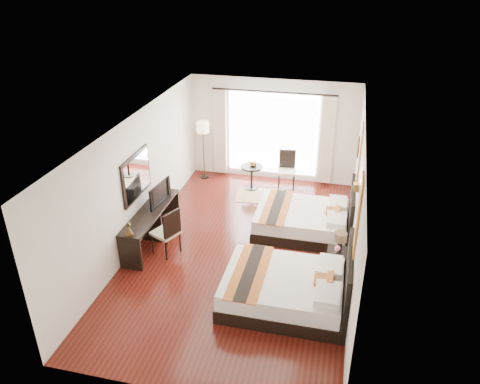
% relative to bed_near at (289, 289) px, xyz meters
% --- Properties ---
extents(floor, '(4.50, 7.50, 0.01)m').
position_rel_bed_near_xyz_m(floor, '(-1.20, 1.44, -0.33)').
color(floor, '#321009').
rests_on(floor, ground).
extents(ceiling, '(4.50, 7.50, 0.02)m').
position_rel_bed_near_xyz_m(ceiling, '(-1.20, 1.44, 2.47)').
color(ceiling, white).
rests_on(ceiling, wall_headboard).
extents(wall_headboard, '(0.01, 7.50, 2.80)m').
position_rel_bed_near_xyz_m(wall_headboard, '(1.04, 1.44, 1.08)').
color(wall_headboard, silver).
rests_on(wall_headboard, floor).
extents(wall_desk, '(0.01, 7.50, 2.80)m').
position_rel_bed_near_xyz_m(wall_desk, '(-3.45, 1.44, 1.08)').
color(wall_desk, silver).
rests_on(wall_desk, floor).
extents(wall_window, '(4.50, 0.01, 2.80)m').
position_rel_bed_near_xyz_m(wall_window, '(-1.20, 5.19, 1.08)').
color(wall_window, silver).
rests_on(wall_window, floor).
extents(wall_entry, '(4.50, 0.01, 2.80)m').
position_rel_bed_near_xyz_m(wall_entry, '(-1.20, -2.30, 1.08)').
color(wall_entry, silver).
rests_on(wall_entry, floor).
extents(window_glass, '(2.40, 0.02, 2.20)m').
position_rel_bed_near_xyz_m(window_glass, '(-1.20, 5.17, 0.98)').
color(window_glass, white).
rests_on(window_glass, wall_window).
extents(sheer_curtain, '(2.30, 0.02, 2.10)m').
position_rel_bed_near_xyz_m(sheer_curtain, '(-1.20, 5.11, 0.98)').
color(sheer_curtain, white).
rests_on(sheer_curtain, wall_window).
extents(drape_left, '(0.35, 0.14, 2.35)m').
position_rel_bed_near_xyz_m(drape_left, '(-2.65, 5.07, 0.96)').
color(drape_left, '#C3B097').
rests_on(drape_left, floor).
extents(drape_right, '(0.35, 0.14, 2.35)m').
position_rel_bed_near_xyz_m(drape_right, '(0.25, 5.07, 0.96)').
color(drape_right, '#C3B097').
rests_on(drape_right, floor).
extents(art_panel_near, '(0.03, 0.50, 1.35)m').
position_rel_bed_near_xyz_m(art_panel_near, '(1.03, -0.00, 1.63)').
color(art_panel_near, maroon).
rests_on(art_panel_near, wall_headboard).
extents(art_panel_far, '(0.03, 0.50, 1.35)m').
position_rel_bed_near_xyz_m(art_panel_far, '(1.03, 2.52, 1.63)').
color(art_panel_far, maroon).
rests_on(art_panel_far, wall_headboard).
extents(wall_sconce, '(0.10, 0.14, 0.14)m').
position_rel_bed_near_xyz_m(wall_sconce, '(0.99, 1.11, 1.60)').
color(wall_sconce, '#423017').
rests_on(wall_sconce, wall_headboard).
extents(mirror_frame, '(0.04, 1.25, 0.95)m').
position_rel_bed_near_xyz_m(mirror_frame, '(-3.42, 1.37, 1.23)').
color(mirror_frame, black).
rests_on(mirror_frame, wall_desk).
extents(mirror_glass, '(0.01, 1.12, 0.82)m').
position_rel_bed_near_xyz_m(mirror_glass, '(-3.40, 1.37, 1.23)').
color(mirror_glass, white).
rests_on(mirror_glass, mirror_frame).
extents(bed_near, '(2.21, 1.72, 1.25)m').
position_rel_bed_near_xyz_m(bed_near, '(0.00, 0.00, 0.00)').
color(bed_near, black).
rests_on(bed_near, floor).
extents(bed_far, '(2.13, 1.66, 1.20)m').
position_rel_bed_near_xyz_m(bed_far, '(0.04, 2.52, -0.01)').
color(bed_far, black).
rests_on(bed_far, floor).
extents(nightstand, '(0.41, 0.51, 0.49)m').
position_rel_bed_near_xyz_m(nightstand, '(0.80, 1.11, -0.08)').
color(nightstand, black).
rests_on(nightstand, floor).
extents(table_lamp, '(0.24, 0.24, 0.38)m').
position_rel_bed_near_xyz_m(table_lamp, '(0.82, 1.20, 0.44)').
color(table_lamp, black).
rests_on(table_lamp, nightstand).
extents(vase, '(0.16, 0.16, 0.14)m').
position_rel_bed_near_xyz_m(vase, '(0.78, 0.95, 0.25)').
color(vase, black).
rests_on(vase, nightstand).
extents(console_desk, '(0.50, 2.20, 0.76)m').
position_rel_bed_near_xyz_m(console_desk, '(-3.19, 1.37, 0.06)').
color(console_desk, black).
rests_on(console_desk, floor).
extents(television, '(0.22, 0.85, 0.49)m').
position_rel_bed_near_xyz_m(television, '(-3.17, 1.75, 0.68)').
color(television, black).
rests_on(television, console_desk).
extents(bronze_figurine, '(0.19, 0.19, 0.25)m').
position_rel_bed_near_xyz_m(bronze_figurine, '(-3.19, 0.37, 0.56)').
color(bronze_figurine, '#423017').
rests_on(bronze_figurine, console_desk).
extents(desk_chair, '(0.64, 0.64, 1.04)m').
position_rel_bed_near_xyz_m(desk_chair, '(-2.70, 1.01, -0.01)').
color(desk_chair, '#B9B18E').
rests_on(desk_chair, floor).
extents(floor_lamp, '(0.33, 0.33, 1.64)m').
position_rel_bed_near_xyz_m(floor_lamp, '(-3.05, 4.77, 1.06)').
color(floor_lamp, black).
rests_on(floor_lamp, floor).
extents(side_table, '(0.58, 0.58, 0.66)m').
position_rel_bed_near_xyz_m(side_table, '(-1.61, 4.37, 0.01)').
color(side_table, black).
rests_on(side_table, floor).
extents(fruit_bowl, '(0.25, 0.25, 0.05)m').
position_rel_bed_near_xyz_m(fruit_bowl, '(-1.57, 4.40, 0.37)').
color(fruit_bowl, '#48361A').
rests_on(fruit_bowl, side_table).
extents(window_chair, '(0.52, 0.52, 1.00)m').
position_rel_bed_near_xyz_m(window_chair, '(-0.72, 4.71, -0.02)').
color(window_chair, '#B9B18E').
rests_on(window_chair, floor).
extents(jute_rug, '(1.34, 1.00, 0.01)m').
position_rel_bed_near_xyz_m(jute_rug, '(-1.29, 4.02, -0.32)').
color(jute_rug, tan).
rests_on(jute_rug, floor).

